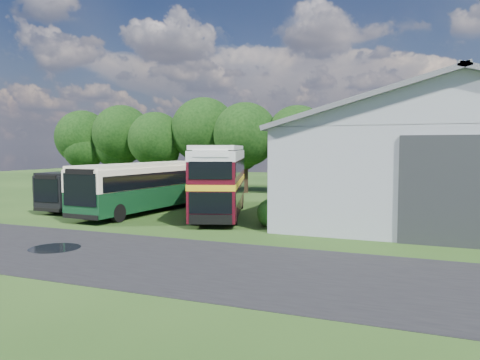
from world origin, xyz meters
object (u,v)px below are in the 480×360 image
at_px(bus_green_single, 145,186).
at_px(bus_dark_single, 97,187).
at_px(storage_shed, 450,152).
at_px(bus_maroon_double, 220,181).

relative_size(bus_green_single, bus_dark_single, 1.23).
bearing_deg(storage_shed, bus_maroon_double, -152.17).
distance_m(storage_shed, bus_dark_single, 25.25).
xyz_separation_m(bus_green_single, bus_maroon_double, (5.50, 0.27, 0.49)).
distance_m(bus_green_single, bus_dark_single, 5.01).
relative_size(bus_green_single, bus_maroon_double, 1.13).
height_order(bus_green_single, bus_maroon_double, bus_maroon_double).
bearing_deg(bus_green_single, storage_shed, 24.86).
xyz_separation_m(storage_shed, bus_green_single, (-19.34, -7.57, -2.37)).
bearing_deg(bus_maroon_double, bus_green_single, 163.70).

